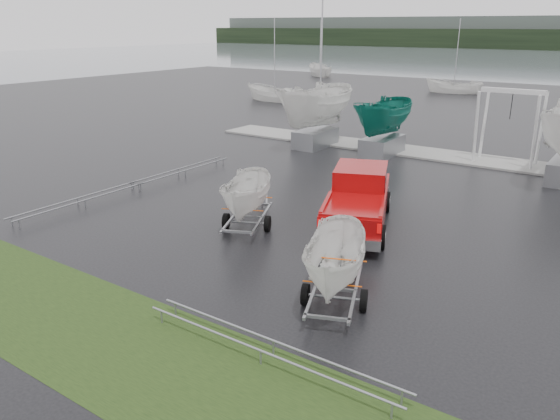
# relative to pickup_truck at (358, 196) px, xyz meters

# --- Properties ---
(ground_plane) EXTENTS (120.00, 120.00, 0.00)m
(ground_plane) POSITION_rel_pickup_truck_xyz_m (-1.53, 0.10, -1.09)
(ground_plane) COLOR black
(ground_plane) RESTS_ON ground
(grass_verge) EXTENTS (40.00, 40.00, 0.00)m
(grass_verge) POSITION_rel_pickup_truck_xyz_m (-1.53, -10.90, -1.09)
(grass_verge) COLOR black
(grass_verge) RESTS_ON ground
(dock) EXTENTS (30.00, 3.00, 0.12)m
(dock) POSITION_rel_pickup_truck_xyz_m (-1.53, 13.10, -1.04)
(dock) COLOR #969691
(dock) RESTS_ON ground
(pickup_truck) EXTENTS (4.31, 6.63, 2.09)m
(pickup_truck) POSITION_rel_pickup_truck_xyz_m (0.00, 0.00, 0.00)
(pickup_truck) COLOR #930809
(pickup_truck) RESTS_ON ground
(trailer_hitched) EXTENTS (2.43, 3.78, 4.68)m
(trailer_hitched) POSITION_rel_pickup_truck_xyz_m (2.47, -6.19, 1.46)
(trailer_hitched) COLOR gray
(trailer_hitched) RESTS_ON ground
(trailer_parked) EXTENTS (2.56, 3.77, 4.60)m
(trailer_parked) POSITION_rel_pickup_truck_xyz_m (-3.17, -2.86, 1.41)
(trailer_parked) COLOR gray
(trailer_parked) RESTS_ON ground
(boat_hoist) EXTENTS (3.30, 2.18, 4.12)m
(boat_hoist) POSITION_rel_pickup_truck_xyz_m (2.35, 13.10, 1.58)
(boat_hoist) COLOR silver
(boat_hoist) RESTS_ON ground
(keelboat_0) EXTENTS (2.81, 3.20, 10.99)m
(keelboat_0) POSITION_rel_pickup_truck_xyz_m (-8.63, 11.10, 3.38)
(keelboat_0) COLOR gray
(keelboat_0) RESTS_ON ground
(keelboat_1) EXTENTS (2.24, 3.20, 7.04)m
(keelboat_1) POSITION_rel_pickup_truck_xyz_m (-4.16, 11.30, 2.43)
(keelboat_1) COLOR gray
(keelboat_1) RESTS_ON ground
(mast_rack_0) EXTENTS (0.56, 6.50, 0.06)m
(mast_rack_0) POSITION_rel_pickup_truck_xyz_m (-10.53, 1.10, -0.74)
(mast_rack_0) COLOR gray
(mast_rack_0) RESTS_ON ground
(mast_rack_1) EXTENTS (0.56, 6.50, 0.06)m
(mast_rack_1) POSITION_rel_pickup_truck_xyz_m (-10.53, -4.90, -0.74)
(mast_rack_1) COLOR gray
(mast_rack_1) RESTS_ON ground
(mast_rack_2) EXTENTS (7.00, 0.56, 0.06)m
(mast_rack_2) POSITION_rel_pickup_truck_xyz_m (2.47, -9.40, -0.74)
(mast_rack_2) COLOR gray
(mast_rack_2) RESTS_ON ground
(moored_boat_0) EXTENTS (2.62, 2.56, 11.34)m
(moored_boat_0) POSITION_rel_pickup_truck_xyz_m (-23.30, 27.43, -1.09)
(moored_boat_0) COLOR silver
(moored_boat_0) RESTS_ON ground
(moored_boat_1) EXTENTS (2.74, 2.68, 11.17)m
(moored_boat_1) POSITION_rel_pickup_truck_xyz_m (-10.61, 44.48, -1.09)
(moored_boat_1) COLOR silver
(moored_boat_1) RESTS_ON ground
(moored_boat_4) EXTENTS (3.94, 3.94, 11.65)m
(moored_boat_4) POSITION_rel_pickup_truck_xyz_m (-34.11, 54.48, -1.09)
(moored_boat_4) COLOR silver
(moored_boat_4) RESTS_ON ground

